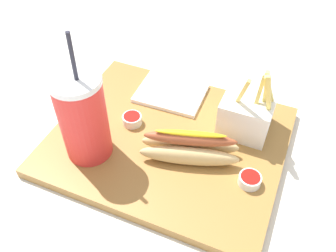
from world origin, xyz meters
TOP-DOWN VIEW (x-y plane):
  - ground_plane at (0.00, 0.00)m, footprint 2.40×2.40m
  - food_tray at (0.00, 0.00)m, footprint 0.43×0.36m
  - soda_cup at (-0.12, -0.09)m, footprint 0.08×0.08m
  - fries_basket at (0.13, 0.08)m, footprint 0.09×0.09m
  - hot_dog_1 at (0.05, -0.03)m, footprint 0.18×0.10m
  - ketchup_cup_1 at (0.17, -0.04)m, footprint 0.04×0.04m
  - ketchup_cup_2 at (-0.08, 0.01)m, footprint 0.04×0.04m
  - napkin_stack at (-0.04, 0.12)m, footprint 0.14×0.11m

SIDE VIEW (x-z plane):
  - ground_plane at x=0.00m, z-range -0.02..0.00m
  - food_tray at x=0.00m, z-range 0.00..0.02m
  - napkin_stack at x=-0.04m, z-range 0.02..0.03m
  - ketchup_cup_1 at x=0.17m, z-range 0.02..0.04m
  - ketchup_cup_2 at x=-0.08m, z-range 0.02..0.04m
  - hot_dog_1 at x=0.05m, z-range 0.01..0.08m
  - fries_basket at x=0.13m, z-range -0.02..0.14m
  - soda_cup at x=-0.12m, z-range -0.02..0.23m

